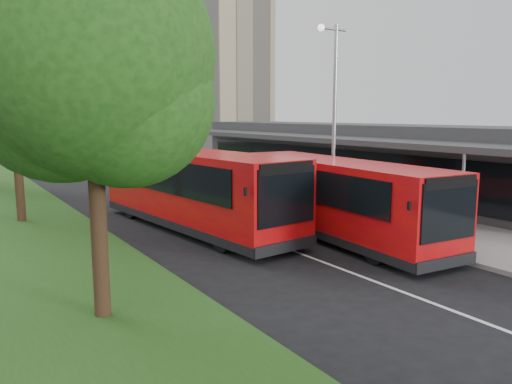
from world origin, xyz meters
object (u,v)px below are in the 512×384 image
at_px(lamp_post_near, 333,110).
at_px(car_near, 74,155).
at_px(car_far, 28,152).
at_px(bus_second, 194,190).
at_px(lamp_post_far, 153,112).
at_px(litter_bin, 248,183).
at_px(bollard, 187,170).
at_px(tree_near, 90,72).
at_px(tree_mid, 13,108).
at_px(bus_main, 337,199).

xyz_separation_m(lamp_post_near, car_near, (-2.48, 34.93, -4.06)).
xyz_separation_m(lamp_post_near, car_far, (-5.61, 41.73, -4.06)).
bearing_deg(bus_second, lamp_post_far, 67.41).
xyz_separation_m(bus_second, litter_bin, (6.53, 6.42, -0.94)).
bearing_deg(lamp_post_near, bus_second, 160.10).
xyz_separation_m(bollard, car_far, (-6.31, 25.86, -0.05)).
relative_size(lamp_post_near, lamp_post_far, 1.00).
bearing_deg(lamp_post_far, litter_bin, -84.63).
xyz_separation_m(lamp_post_far, litter_bin, (1.09, -11.61, -4.06)).
height_order(tree_near, bus_second, tree_near).
bearing_deg(litter_bin, tree_mid, -173.75).
height_order(lamp_post_near, bollard, lamp_post_near).
bearing_deg(tree_mid, car_near, 72.77).
distance_m(lamp_post_near, bollard, 16.38).
bearing_deg(litter_bin, bus_main, -104.56).
bearing_deg(lamp_post_near, bollard, 87.47).
bearing_deg(tree_mid, bus_second, -41.77).
height_order(litter_bin, car_near, car_near).
bearing_deg(lamp_post_far, bus_second, -106.78).
height_order(bollard, car_far, car_far).
height_order(bollard, car_near, car_near).
bearing_deg(lamp_post_far, tree_near, -114.04).
bearing_deg(car_near, bollard, -68.75).
xyz_separation_m(bus_main, bus_second, (-3.77, 4.19, 0.12)).
xyz_separation_m(bus_second, car_far, (-0.17, 39.76, -0.94)).
height_order(tree_near, lamp_post_far, tree_near).
xyz_separation_m(tree_mid, bus_second, (5.69, -5.08, -3.22)).
bearing_deg(car_far, tree_mid, -120.13).
bearing_deg(car_far, bollard, -97.38).
bearing_deg(bus_main, bollard, 86.77).
relative_size(bus_second, car_far, 2.80).
relative_size(tree_near, bus_second, 0.75).
bearing_deg(tree_near, bus_second, 50.54).
distance_m(lamp_post_far, litter_bin, 12.35).
distance_m(litter_bin, car_near, 26.78).
bearing_deg(bus_main, car_near, 95.48).
distance_m(lamp_post_far, bollard, 5.80).
height_order(bus_second, car_far, bus_second).
bearing_deg(litter_bin, bollard, 92.99).
distance_m(tree_near, bus_main, 10.61).
bearing_deg(lamp_post_near, car_near, 94.06).
xyz_separation_m(bus_main, litter_bin, (2.76, 10.61, -0.82)).
xyz_separation_m(bus_main, bollard, (2.37, 18.09, -0.77)).
height_order(tree_near, car_near, tree_near).
distance_m(lamp_post_near, bus_second, 6.57).
relative_size(tree_near, lamp_post_far, 1.05).
relative_size(lamp_post_near, bollard, 7.13).
xyz_separation_m(tree_mid, litter_bin, (12.22, 1.34, -4.16)).
xyz_separation_m(tree_mid, bus_main, (9.46, -9.28, -3.34)).
distance_m(lamp_post_near, bus_main, 4.27).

